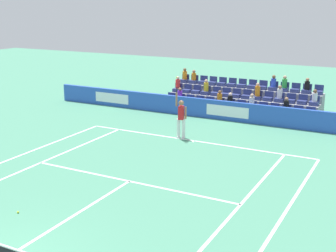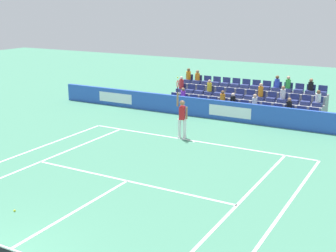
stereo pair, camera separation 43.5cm
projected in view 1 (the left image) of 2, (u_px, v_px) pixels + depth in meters
line_baseline at (194, 141)px, 20.81m from camera, size 10.97×0.10×0.01m
line_service at (129, 181)px, 16.13m from camera, size 8.23×0.10×0.01m
line_centre_service at (70, 218)px, 13.40m from camera, size 0.10×6.40×0.01m
line_singles_sideline_left at (33, 166)px, 17.60m from camera, size 0.10×11.89×0.01m
line_singles_sideline_right at (236, 210)px, 13.89m from camera, size 0.10×11.89×0.01m
line_doubles_sideline_left at (7, 161)px, 18.22m from camera, size 0.10×11.89×0.01m
line_doubles_sideline_right at (281, 220)px, 13.27m from camera, size 0.10×11.89×0.01m
line_centre_mark at (193, 141)px, 20.73m from camera, size 0.10×0.20×0.01m
sponsor_barrier at (228, 111)px, 24.29m from camera, size 22.14×0.22×1.03m
tennis_player at (181, 117)px, 21.02m from camera, size 0.54×0.41×2.85m
stadium_stand at (242, 102)px, 26.25m from camera, size 8.68×2.85×2.15m
loose_tennis_ball at (18, 212)px, 13.69m from camera, size 0.07×0.07×0.07m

